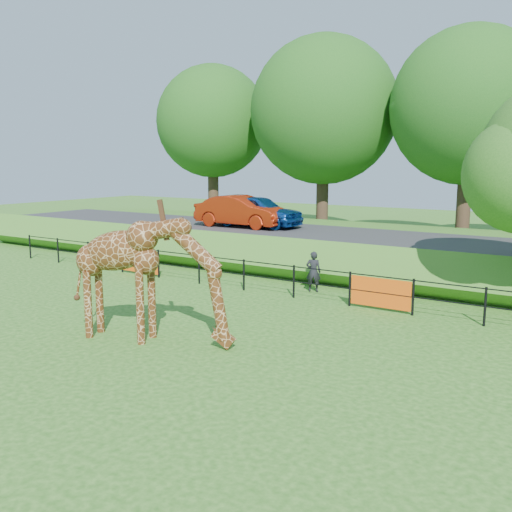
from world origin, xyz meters
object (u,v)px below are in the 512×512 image
object	(u,v)px
car_blue	(257,211)
car_red	(241,211)
giraffe	(150,279)
visitor	(313,272)

from	to	relation	value
car_blue	car_red	bearing A→B (deg)	127.90
car_blue	car_red	size ratio (longest dim) A/B	0.98
giraffe	car_blue	world-z (taller)	giraffe
car_red	visitor	world-z (taller)	car_red
car_blue	car_red	xyz separation A→B (m)	(-0.60, -0.47, -0.01)
car_red	visitor	size ratio (longest dim) A/B	3.14
giraffe	visitor	bearing A→B (deg)	68.89
car_blue	giraffe	bearing A→B (deg)	-158.93
giraffe	visitor	xyz separation A→B (m)	(0.87, 7.10, -0.88)
giraffe	visitor	world-z (taller)	giraffe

